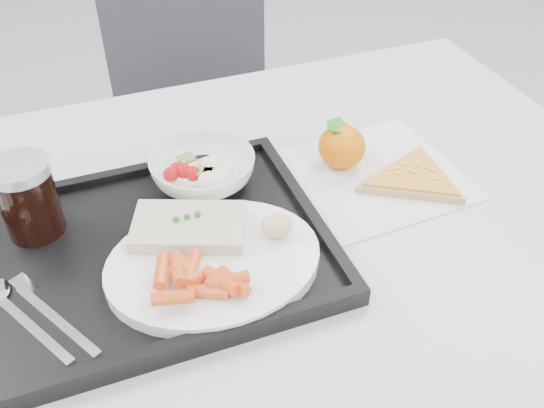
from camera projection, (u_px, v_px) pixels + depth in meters
name	position (u px, v px, depth m)	size (l,w,h in m)	color
table	(244.00, 249.00, 0.90)	(1.20, 0.80, 0.75)	#B3B3B6
chair	(200.00, 91.00, 1.56)	(0.44, 0.44, 0.93)	#323139
tray	(152.00, 252.00, 0.79)	(0.45, 0.35, 0.03)	black
dinner_plate	(214.00, 263.00, 0.75)	(0.27, 0.27, 0.02)	white
fish_fillet	(189.00, 226.00, 0.78)	(0.16, 0.13, 0.03)	beige
bread_roll	(276.00, 226.00, 0.77)	(0.05, 0.04, 0.03)	tan
salad_bowl	(203.00, 170.00, 0.87)	(0.15, 0.15, 0.05)	white
cola_glass	(28.00, 197.00, 0.78)	(0.08, 0.08, 0.11)	black
cutlery	(27.00, 309.00, 0.70)	(0.12, 0.16, 0.01)	silver
napkin	(374.00, 175.00, 0.93)	(0.26, 0.25, 0.00)	silver
tangerine	(342.00, 146.00, 0.93)	(0.08, 0.08, 0.07)	orange
pizza_slice	(413.00, 178.00, 0.91)	(0.20, 0.20, 0.02)	tan
carrot_pile	(198.00, 279.00, 0.70)	(0.12, 0.09, 0.03)	#DF4A17
salad_contents	(205.00, 173.00, 0.85)	(0.10, 0.09, 0.03)	#B30A0F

